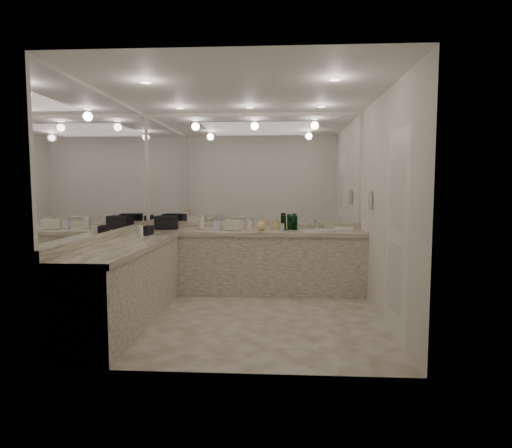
# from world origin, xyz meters

# --- Properties ---
(floor) EXTENTS (3.20, 3.20, 0.00)m
(floor) POSITION_xyz_m (0.00, 0.00, 0.00)
(floor) COLOR beige
(floor) RESTS_ON ground
(ceiling) EXTENTS (3.20, 3.20, 0.00)m
(ceiling) POSITION_xyz_m (0.00, 0.00, 2.60)
(ceiling) COLOR white
(ceiling) RESTS_ON floor
(wall_back) EXTENTS (3.20, 0.02, 2.60)m
(wall_back) POSITION_xyz_m (0.00, 1.50, 1.30)
(wall_back) COLOR silver
(wall_back) RESTS_ON floor
(wall_left) EXTENTS (0.02, 3.00, 2.60)m
(wall_left) POSITION_xyz_m (-1.60, 0.00, 1.30)
(wall_left) COLOR silver
(wall_left) RESTS_ON floor
(wall_right) EXTENTS (0.02, 3.00, 2.60)m
(wall_right) POSITION_xyz_m (1.60, 0.00, 1.30)
(wall_right) COLOR silver
(wall_right) RESTS_ON floor
(vanity_back_base) EXTENTS (3.20, 0.60, 0.84)m
(vanity_back_base) POSITION_xyz_m (0.00, 1.20, 0.42)
(vanity_back_base) COLOR beige
(vanity_back_base) RESTS_ON floor
(vanity_back_top) EXTENTS (3.20, 0.64, 0.06)m
(vanity_back_top) POSITION_xyz_m (0.00, 1.19, 0.87)
(vanity_back_top) COLOR beige
(vanity_back_top) RESTS_ON vanity_back_base
(vanity_left_base) EXTENTS (0.60, 2.40, 0.84)m
(vanity_left_base) POSITION_xyz_m (-1.30, -0.30, 0.42)
(vanity_left_base) COLOR beige
(vanity_left_base) RESTS_ON floor
(vanity_left_top) EXTENTS (0.64, 2.42, 0.06)m
(vanity_left_top) POSITION_xyz_m (-1.29, -0.30, 0.87)
(vanity_left_top) COLOR beige
(vanity_left_top) RESTS_ON vanity_left_base
(backsplash_back) EXTENTS (3.20, 0.04, 0.10)m
(backsplash_back) POSITION_xyz_m (0.00, 1.48, 0.95)
(backsplash_back) COLOR beige
(backsplash_back) RESTS_ON vanity_back_top
(backsplash_left) EXTENTS (0.04, 3.00, 0.10)m
(backsplash_left) POSITION_xyz_m (-1.58, 0.00, 0.95)
(backsplash_left) COLOR beige
(backsplash_left) RESTS_ON vanity_left_top
(mirror_back) EXTENTS (3.12, 0.01, 1.55)m
(mirror_back) POSITION_xyz_m (0.00, 1.49, 1.77)
(mirror_back) COLOR white
(mirror_back) RESTS_ON wall_back
(mirror_left) EXTENTS (0.01, 2.92, 1.55)m
(mirror_left) POSITION_xyz_m (-1.59, 0.00, 1.77)
(mirror_left) COLOR white
(mirror_left) RESTS_ON wall_left
(sink) EXTENTS (0.44, 0.44, 0.03)m
(sink) POSITION_xyz_m (0.95, 1.20, 0.90)
(sink) COLOR white
(sink) RESTS_ON vanity_back_top
(faucet) EXTENTS (0.24, 0.16, 0.14)m
(faucet) POSITION_xyz_m (0.95, 1.41, 0.97)
(faucet) COLOR silver
(faucet) RESTS_ON vanity_back_top
(wall_phone) EXTENTS (0.06, 0.10, 0.24)m
(wall_phone) POSITION_xyz_m (1.56, 0.70, 1.35)
(wall_phone) COLOR white
(wall_phone) RESTS_ON wall_right
(door) EXTENTS (0.02, 0.82, 2.10)m
(door) POSITION_xyz_m (1.59, -0.50, 1.05)
(door) COLOR white
(door) RESTS_ON wall_right
(black_toiletry_bag) EXTENTS (0.37, 0.27, 0.19)m
(black_toiletry_bag) POSITION_xyz_m (-1.24, 1.25, 0.99)
(black_toiletry_bag) COLOR black
(black_toiletry_bag) RESTS_ON vanity_back_top
(black_bag_spill) EXTENTS (0.12, 0.22, 0.11)m
(black_bag_spill) POSITION_xyz_m (-1.30, 0.53, 0.96)
(black_bag_spill) COLOR black
(black_bag_spill) RESTS_ON vanity_left_top
(cream_cosmetic_case) EXTENTS (0.27, 0.22, 0.14)m
(cream_cosmetic_case) POSITION_xyz_m (-0.25, 1.17, 0.97)
(cream_cosmetic_case) COLOR beige
(cream_cosmetic_case) RESTS_ON vanity_back_top
(hand_towel) EXTENTS (0.25, 0.18, 0.04)m
(hand_towel) POSITION_xyz_m (1.32, 1.18, 0.92)
(hand_towel) COLOR white
(hand_towel) RESTS_ON vanity_back_top
(lotion_left) EXTENTS (0.07, 0.07, 0.15)m
(lotion_left) POSITION_xyz_m (-1.30, 0.26, 0.98)
(lotion_left) COLOR white
(lotion_left) RESTS_ON vanity_left_top
(soap_bottle_a) EXTENTS (0.11, 0.11, 0.22)m
(soap_bottle_a) POSITION_xyz_m (-0.73, 1.29, 1.01)
(soap_bottle_a) COLOR white
(soap_bottle_a) RESTS_ON vanity_back_top
(soap_bottle_b) EXTENTS (0.08, 0.09, 0.18)m
(soap_bottle_b) POSITION_xyz_m (-0.48, 1.15, 0.99)
(soap_bottle_b) COLOR silver
(soap_bottle_b) RESTS_ON vanity_back_top
(soap_bottle_c) EXTENTS (0.15, 0.15, 0.18)m
(soap_bottle_c) POSITION_xyz_m (0.15, 1.17, 0.99)
(soap_bottle_c) COLOR #DFB57D
(soap_bottle_c) RESTS_ON vanity_back_top
(green_bottle_0) EXTENTS (0.06, 0.06, 0.21)m
(green_bottle_0) POSITION_xyz_m (0.47, 1.22, 1.01)
(green_bottle_0) COLOR #10481E
(green_bottle_0) RESTS_ON vanity_back_top
(green_bottle_1) EXTENTS (0.07, 0.07, 0.20)m
(green_bottle_1) POSITION_xyz_m (0.55, 1.32, 1.00)
(green_bottle_1) COLOR #10481E
(green_bottle_1) RESTS_ON vanity_back_top
(green_bottle_2) EXTENTS (0.07, 0.07, 0.21)m
(green_bottle_2) POSITION_xyz_m (0.63, 1.26, 1.00)
(green_bottle_2) COLOR #10481E
(green_bottle_2) RESTS_ON vanity_back_top
(green_bottle_3) EXTENTS (0.07, 0.07, 0.18)m
(green_bottle_3) POSITION_xyz_m (0.61, 1.34, 0.99)
(green_bottle_3) COLOR #10481E
(green_bottle_3) RESTS_ON vanity_back_top
(green_bottle_4) EXTENTS (0.06, 0.06, 0.21)m
(green_bottle_4) POSITION_xyz_m (0.45, 1.20, 1.00)
(green_bottle_4) COLOR #10481E
(green_bottle_4) RESTS_ON vanity_back_top
(amenity_bottle_0) EXTENTS (0.06, 0.06, 0.10)m
(amenity_bottle_0) POSITION_xyz_m (0.45, 1.20, 0.95)
(amenity_bottle_0) COLOR silver
(amenity_bottle_0) RESTS_ON vanity_back_top
(amenity_bottle_1) EXTENTS (0.05, 0.05, 0.10)m
(amenity_bottle_1) POSITION_xyz_m (-1.11, 1.25, 0.95)
(amenity_bottle_1) COLOR white
(amenity_bottle_1) RESTS_ON vanity_back_top
(amenity_bottle_2) EXTENTS (0.06, 0.06, 0.12)m
(amenity_bottle_2) POSITION_xyz_m (0.65, 1.33, 0.96)
(amenity_bottle_2) COLOR white
(amenity_bottle_2) RESTS_ON vanity_back_top
(amenity_bottle_3) EXTENTS (0.05, 0.05, 0.11)m
(amenity_bottle_3) POSITION_xyz_m (0.36, 1.27, 0.95)
(amenity_bottle_3) COLOR #F2D84C
(amenity_bottle_3) RESTS_ON vanity_back_top
(amenity_bottle_4) EXTENTS (0.05, 0.05, 0.15)m
(amenity_bottle_4) POSITION_xyz_m (-0.77, 1.35, 0.97)
(amenity_bottle_4) COLOR white
(amenity_bottle_4) RESTS_ON vanity_back_top
(amenity_bottle_5) EXTENTS (0.06, 0.06, 0.09)m
(amenity_bottle_5) POSITION_xyz_m (-1.13, 1.30, 0.94)
(amenity_bottle_5) COLOR silver
(amenity_bottle_5) RESTS_ON vanity_back_top
(amenity_bottle_6) EXTENTS (0.06, 0.06, 0.14)m
(amenity_bottle_6) POSITION_xyz_m (-0.03, 1.33, 0.97)
(amenity_bottle_6) COLOR silver
(amenity_bottle_6) RESTS_ON vanity_back_top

